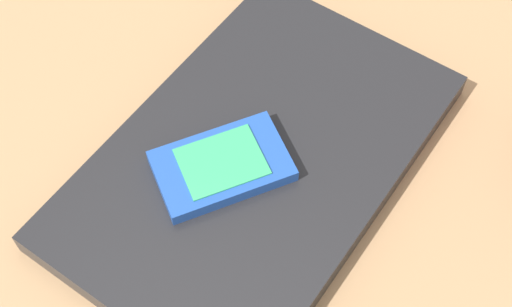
{
  "coord_description": "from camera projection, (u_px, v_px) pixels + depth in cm",
  "views": [
    {
      "loc": [
        21.84,
        9.0,
        53.5
      ],
      "look_at": [
        -7.79,
        -0.75,
        5.0
      ],
      "focal_mm": 50.44,
      "sensor_mm": 36.0,
      "label": 1
    }
  ],
  "objects": [
    {
      "name": "laptop_closed",
      "position": [
        256.0,
        159.0,
        0.58
      ],
      "size": [
        37.96,
        29.77,
        2.28
      ],
      "primitive_type": "cube",
      "rotation": [
        0.0,
        0.0,
        -0.29
      ],
      "color": "black",
      "rests_on": "desk_surface"
    },
    {
      "name": "desk_surface",
      "position": [
        234.0,
        259.0,
        0.56
      ],
      "size": [
        120.0,
        80.0,
        3.0
      ],
      "primitive_type": "cube",
      "color": "#9E7751",
      "rests_on": "ground"
    },
    {
      "name": "cell_phone_on_laptop",
      "position": [
        222.0,
        166.0,
        0.56
      ],
      "size": [
        11.52,
        11.93,
        1.31
      ],
      "color": "#1E479E",
      "rests_on": "laptop_closed"
    }
  ]
}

